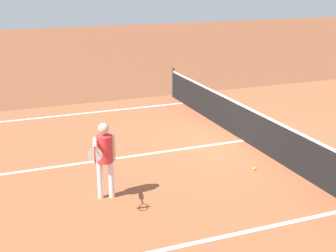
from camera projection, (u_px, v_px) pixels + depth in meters
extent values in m
plane|color=brown|center=(243.00, 141.00, 12.56)|extent=(60.00, 60.00, 0.00)
cube|color=#9E5433|center=(243.00, 141.00, 12.56)|extent=(10.62, 24.40, 0.00)
cube|color=white|center=(1.00, 122.00, 14.13)|extent=(0.10, 11.89, 0.01)
cube|color=white|center=(128.00, 157.00, 11.44)|extent=(0.10, 6.40, 0.01)
cylinder|color=#33383D|center=(173.00, 83.00, 16.83)|extent=(0.09, 0.09, 1.07)
cube|color=black|center=(244.00, 124.00, 12.42)|extent=(10.03, 0.02, 0.91)
cube|color=white|center=(245.00, 107.00, 12.27)|extent=(10.03, 0.03, 0.05)
cylinder|color=white|center=(111.00, 179.00, 9.27)|extent=(0.11, 0.11, 0.76)
cylinder|color=white|center=(100.00, 180.00, 9.24)|extent=(0.11, 0.11, 0.76)
cylinder|color=red|center=(104.00, 149.00, 9.05)|extent=(0.32, 0.32, 0.54)
sphere|color=beige|center=(104.00, 128.00, 8.93)|extent=(0.21, 0.21, 0.21)
cylinder|color=beige|center=(113.00, 148.00, 9.07)|extent=(0.08, 0.08, 0.52)
cylinder|color=beige|center=(95.00, 143.00, 8.72)|extent=(0.52, 0.19, 0.08)
cylinder|color=black|center=(95.00, 150.00, 8.37)|extent=(0.22, 0.08, 0.03)
torus|color=red|center=(95.00, 155.00, 8.14)|extent=(0.28, 0.08, 0.28)
cylinder|color=silver|center=(95.00, 155.00, 8.14)|extent=(0.06, 0.24, 0.25)
sphere|color=#CCE033|center=(254.00, 169.00, 10.66)|extent=(0.07, 0.07, 0.07)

